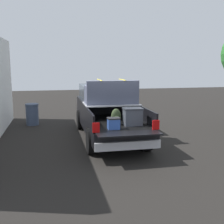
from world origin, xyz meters
The scene contains 3 objects.
ground_plane centered at (0.00, 0.00, 0.00)m, with size 40.00×40.00×0.00m, color black.
pickup_truck centered at (0.38, 0.00, 0.98)m, with size 6.05×2.06×2.23m.
trash_can centered at (3.00, 2.97, 0.50)m, with size 0.60×0.60×0.98m.
Camera 1 is at (-10.26, 2.03, 2.80)m, focal length 45.64 mm.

